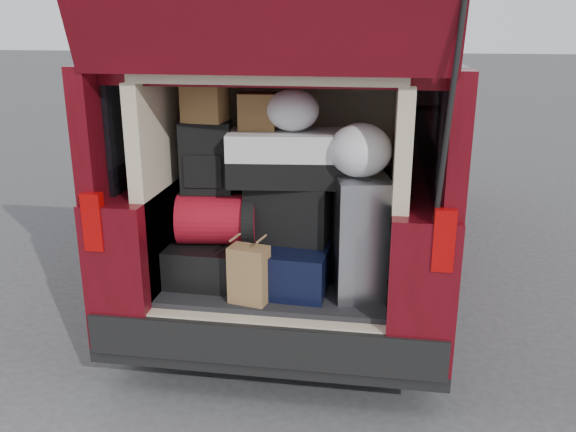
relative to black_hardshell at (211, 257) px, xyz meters
name	(u,v)px	position (x,y,z in m)	size (l,w,h in m)	color
ground	(275,377)	(0.41, -0.17, -0.66)	(80.00, 80.00, 0.00)	#3A3A3D
minivan	(314,158)	(0.41, 1.69, 0.25)	(1.90, 5.35, 2.77)	black
load_floor	(282,313)	(0.41, 0.11, -0.39)	(1.24, 1.05, 0.55)	black
black_hardshell	(211,257)	(0.00, 0.00, 0.00)	(0.40, 0.56, 0.22)	black
navy_hardshell	(289,262)	(0.47, -0.04, 0.01)	(0.47, 0.57, 0.25)	black
silver_roller	(359,234)	(0.87, -0.07, 0.22)	(0.27, 0.44, 0.66)	silver
kraft_bag	(249,275)	(0.30, -0.32, 0.04)	(0.20, 0.13, 0.31)	olive
red_duffel	(217,219)	(0.06, -0.04, 0.25)	(0.44, 0.29, 0.29)	maroon
black_soft_case	(289,211)	(0.46, 0.01, 0.30)	(0.46, 0.27, 0.33)	black
backpack	(206,157)	(0.00, 0.00, 0.60)	(0.28, 0.17, 0.40)	black
twotone_duffel	(287,158)	(0.46, 0.01, 0.61)	(0.64, 0.33, 0.29)	silver
grocery_sack_lower	(205,103)	(0.00, -0.01, 0.90)	(0.22, 0.18, 0.20)	brown
grocery_sack_upper	(258,111)	(0.28, 0.05, 0.85)	(0.20, 0.16, 0.20)	brown
plastic_bag_center	(293,110)	(0.48, 0.02, 0.87)	(0.29, 0.27, 0.23)	silver
plastic_bag_right	(360,150)	(0.86, -0.11, 0.69)	(0.32, 0.30, 0.28)	silver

